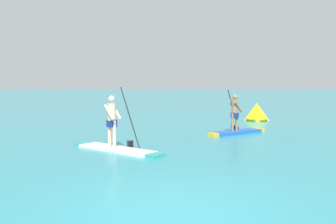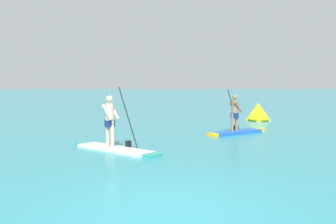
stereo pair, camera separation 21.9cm
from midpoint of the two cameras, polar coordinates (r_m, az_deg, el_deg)
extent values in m
plane|color=teal|center=(5.94, -0.52, -15.49)|extent=(440.00, 440.00, 0.00)
cube|color=white|center=(11.21, -8.84, -5.91)|extent=(2.62, 2.35, 0.09)
cube|color=teal|center=(10.11, -2.68, -6.97)|extent=(0.58, 0.60, 0.09)
cube|color=teal|center=(12.41, -13.84, -4.99)|extent=(0.54, 0.55, 0.09)
cylinder|color=beige|center=(11.20, -9.17, -3.52)|extent=(0.11, 0.11, 0.84)
cylinder|color=beige|center=(11.36, -9.91, -3.42)|extent=(0.11, 0.11, 0.84)
cube|color=navy|center=(11.24, -9.56, -1.80)|extent=(0.34, 0.34, 0.22)
cylinder|color=beige|center=(11.21, -9.58, 0.02)|extent=(0.26, 0.26, 0.54)
sphere|color=beige|center=(11.19, -9.61, 2.08)|extent=(0.21, 0.21, 0.21)
cylinder|color=beige|center=(11.27, -8.84, 0.03)|extent=(0.38, 0.35, 0.52)
cylinder|color=beige|center=(11.07, -10.00, -0.06)|extent=(0.38, 0.35, 0.52)
cylinder|color=black|center=(11.28, -6.68, -0.84)|extent=(0.66, 0.58, 1.91)
cube|color=black|center=(11.39, -6.64, -5.40)|extent=(0.19, 0.20, 0.32)
cube|color=blue|center=(15.23, 10.60, -3.18)|extent=(2.35, 1.90, 0.12)
cube|color=yellow|center=(16.24, 13.92, -2.77)|extent=(0.50, 0.53, 0.12)
cube|color=yellow|center=(14.27, 6.82, -3.63)|extent=(0.46, 0.48, 0.12)
cylinder|color=#997051|center=(15.15, 10.55, -1.55)|extent=(0.11, 0.11, 0.75)
cylinder|color=#997051|center=(14.98, 9.91, -1.61)|extent=(0.11, 0.11, 0.75)
cube|color=navy|center=(15.04, 10.24, -0.51)|extent=(0.34, 0.33, 0.22)
cylinder|color=#997051|center=(15.02, 10.26, 0.84)|extent=(0.26, 0.26, 0.53)
sphere|color=#997051|center=(15.00, 10.28, 2.36)|extent=(0.21, 0.21, 0.21)
cylinder|color=#997051|center=(15.16, 9.98, 0.87)|extent=(0.41, 0.33, 0.50)
cylinder|color=#997051|center=(14.95, 10.82, 0.81)|extent=(0.41, 0.33, 0.50)
cylinder|color=black|center=(15.56, 10.05, 0.35)|extent=(0.61, 0.45, 1.76)
cube|color=black|center=(15.64, 10.01, -2.67)|extent=(0.18, 0.21, 0.32)
pyramid|color=yellow|center=(21.14, 13.76, 0.05)|extent=(1.17, 1.17, 1.02)
torus|color=olive|center=(21.17, 13.74, -1.17)|extent=(1.23, 1.23, 0.12)
camera|label=1|loc=(0.11, -90.40, -0.03)|focal=37.99mm
camera|label=2|loc=(0.11, 89.60, 0.03)|focal=37.99mm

